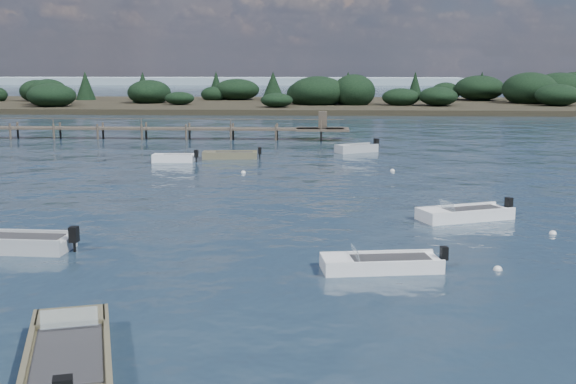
# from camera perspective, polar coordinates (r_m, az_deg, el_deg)

# --- Properties ---
(ground) EXTENTS (400.00, 400.00, 0.00)m
(ground) POSITION_cam_1_polar(r_m,az_deg,el_deg) (80.90, -0.04, 5.04)
(ground) COLOR #152331
(ground) RESTS_ON ground
(tender_far_grey_b) EXTENTS (3.75, 2.93, 1.32)m
(tender_far_grey_b) POSITION_cam_1_polar(r_m,az_deg,el_deg) (59.34, 5.43, 3.33)
(tender_far_grey_b) COLOR #A2A6A8
(tender_far_grey_b) RESTS_ON ground
(dinghy_near_olive) EXTENTS (3.47, 5.73, 1.38)m
(dinghy_near_olive) POSITION_cam_1_polar(r_m,az_deg,el_deg) (18.39, -16.90, -12.64)
(dinghy_near_olive) COLOR #746C4D
(dinghy_near_olive) RESTS_ON ground
(dinghy_mid_grey) EXTENTS (5.04, 1.95, 1.26)m
(dinghy_mid_grey) POSITION_cam_1_polar(r_m,az_deg,el_deg) (30.12, -21.02, -3.99)
(dinghy_mid_grey) COLOR #A2A6A8
(dinghy_mid_grey) RESTS_ON ground
(dinghy_mid_white_a) EXTENTS (4.56, 2.17, 1.05)m
(dinghy_mid_white_a) POSITION_cam_1_polar(r_m,az_deg,el_deg) (25.70, 7.31, -5.82)
(dinghy_mid_white_a) COLOR white
(dinghy_mid_white_a) RESTS_ON ground
(dinghy_mid_white_b) EXTENTS (4.74, 3.17, 1.17)m
(dinghy_mid_white_b) POSITION_cam_1_polar(r_m,az_deg,el_deg) (34.61, 13.77, -1.85)
(dinghy_mid_white_b) COLOR white
(dinghy_mid_white_b) RESTS_ON ground
(tender_far_white) EXTENTS (3.36, 1.23, 1.15)m
(tender_far_white) POSITION_cam_1_polar(r_m,az_deg,el_deg) (53.91, -9.04, 2.54)
(tender_far_white) COLOR white
(tender_far_white) RESTS_ON ground
(dinghy_extra_a) EXTENTS (4.54, 1.83, 1.08)m
(dinghy_extra_a) POSITION_cam_1_polar(r_m,az_deg,el_deg) (55.41, -4.61, 2.82)
(dinghy_extra_a) COLOR #746C4D
(dinghy_extra_a) RESTS_ON ground
(buoy_a) EXTENTS (0.32, 0.32, 0.32)m
(buoy_a) POSITION_cam_1_polar(r_m,az_deg,el_deg) (19.15, -15.43, -12.22)
(buoy_a) COLOR silver
(buoy_a) RESTS_ON ground
(buoy_b) EXTENTS (0.32, 0.32, 0.32)m
(buoy_b) POSITION_cam_1_polar(r_m,az_deg,el_deg) (26.54, 16.24, -5.94)
(buoy_b) COLOR silver
(buoy_b) RESTS_ON ground
(buoy_d) EXTENTS (0.32, 0.32, 0.32)m
(buoy_d) POSITION_cam_1_polar(r_m,az_deg,el_deg) (32.77, 20.19, -3.14)
(buoy_d) COLOR silver
(buoy_d) RESTS_ON ground
(buoy_e) EXTENTS (0.32, 0.32, 0.32)m
(buoy_e) POSITION_cam_1_polar(r_m,az_deg,el_deg) (47.97, -3.55, 1.52)
(buoy_e) COLOR silver
(buoy_e) RESTS_ON ground
(buoy_extra_a) EXTENTS (0.32, 0.32, 0.32)m
(buoy_extra_a) POSITION_cam_1_polar(r_m,az_deg,el_deg) (49.14, 8.25, 1.64)
(buoy_extra_a) COLOR silver
(buoy_extra_a) RESTS_ON ground
(jetty) EXTENTS (64.50, 3.20, 3.40)m
(jetty) POSITION_cam_1_polar(r_m,az_deg,el_deg) (73.55, -17.81, 4.82)
(jetty) COLOR #4D4438
(jetty) RESTS_ON ground
(far_headland) EXTENTS (190.00, 40.00, 5.80)m
(far_headland) POSITION_cam_1_polar(r_m,az_deg,el_deg) (122.31, 12.91, 7.43)
(far_headland) COLOR black
(far_headland) RESTS_ON ground
(distant_haze) EXTENTS (280.00, 20.00, 2.40)m
(distant_haze) POSITION_cam_1_polar(r_m,az_deg,el_deg) (267.77, -17.71, 8.11)
(distant_haze) COLOR #8BA0AC
(distant_haze) RESTS_ON ground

